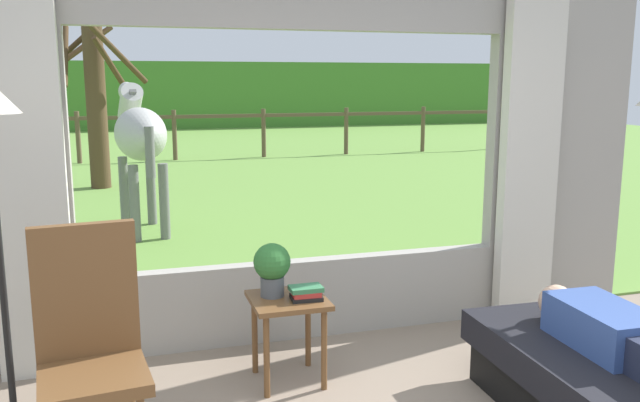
{
  "coord_description": "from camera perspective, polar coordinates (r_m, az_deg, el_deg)",
  "views": [
    {
      "loc": [
        -1.16,
        -2.0,
        1.79
      ],
      "look_at": [
        0.0,
        1.8,
        1.05
      ],
      "focal_mm": 36.98,
      "sensor_mm": 36.0,
      "label": 1
    }
  ],
  "objects": [
    {
      "name": "book_stack",
      "position": [
        3.87,
        -1.21,
        -7.96
      ],
      "size": [
        0.19,
        0.15,
        0.08
      ],
      "color": "black",
      "rests_on": "side_table"
    },
    {
      "name": "pasture_fence_line",
      "position": [
        14.89,
        -12.5,
        6.26
      ],
      "size": [
        16.1,
        0.1,
        1.1
      ],
      "color": "brown",
      "rests_on": "outdoor_pasture_lawn"
    },
    {
      "name": "back_wall_with_window",
      "position": [
        4.45,
        -1.73,
        3.56
      ],
      "size": [
        5.2,
        0.12,
        2.55
      ],
      "color": "#9E998E",
      "rests_on": "ground_plane"
    },
    {
      "name": "side_table",
      "position": [
        3.95,
        -2.77,
        -9.66
      ],
      "size": [
        0.44,
        0.44,
        0.52
      ],
      "color": "brown",
      "rests_on": "ground_plane"
    },
    {
      "name": "rocking_chair",
      "position": [
        3.34,
        -19.24,
        -11.91
      ],
      "size": [
        0.53,
        0.73,
        1.12
      ],
      "rotation": [
        0.0,
        0.0,
        0.11
      ],
      "color": "brown",
      "rests_on": "ground_plane"
    },
    {
      "name": "distant_hill_ridge",
      "position": [
        25.03,
        -14.44,
        8.85
      ],
      "size": [
        36.0,
        2.0,
        2.4
      ],
      "primitive_type": "cube",
      "color": "#427B2C",
      "rests_on": "ground_plane"
    },
    {
      "name": "horse",
      "position": [
        7.9,
        -15.38,
        5.56
      ],
      "size": [
        0.71,
        1.81,
        1.73
      ],
      "rotation": [
        0.0,
        0.0,
        0.12
      ],
      "color": "#B2B2AD",
      "rests_on": "outdoor_pasture_lawn"
    },
    {
      "name": "recliner_sofa",
      "position": [
        3.77,
        24.49,
        -15.06
      ],
      "size": [
        0.96,
        1.73,
        0.42
      ],
      "rotation": [
        0.0,
        0.0,
        -0.03
      ],
      "color": "black",
      "rests_on": "ground_plane"
    },
    {
      "name": "reclining_person",
      "position": [
        3.62,
        25.39,
        -10.99
      ],
      "size": [
        0.36,
        1.43,
        0.22
      ],
      "rotation": [
        0.0,
        0.0,
        -0.03
      ],
      "color": "#334C8C",
      "rests_on": "recliner_sofa"
    },
    {
      "name": "curtain_panel_right",
      "position": [
        5.04,
        17.63,
        3.33
      ],
      "size": [
        0.44,
        0.1,
        2.4
      ],
      "primitive_type": "cube",
      "color": "beige",
      "rests_on": "ground_plane"
    },
    {
      "name": "potted_plant",
      "position": [
        3.9,
        -4.17,
        -5.65
      ],
      "size": [
        0.22,
        0.22,
        0.32
      ],
      "color": "#4C5156",
      "rests_on": "side_table"
    },
    {
      "name": "pasture_tree",
      "position": [
        11.34,
        -18.88,
        9.22
      ],
      "size": [
        1.56,
        1.53,
        3.08
      ],
      "color": "#4C3823",
      "rests_on": "outdoor_pasture_lawn"
    },
    {
      "name": "outdoor_pasture_lawn",
      "position": [
        15.31,
        -12.5,
        3.6
      ],
      "size": [
        36.0,
        21.68,
        0.02
      ],
      "primitive_type": "cube",
      "color": "olive",
      "rests_on": "ground_plane"
    },
    {
      "name": "curtain_panel_left",
      "position": [
        4.19,
        -24.07,
        1.55
      ],
      "size": [
        0.44,
        0.1,
        2.4
      ],
      "primitive_type": "cube",
      "color": "beige",
      "rests_on": "ground_plane"
    }
  ]
}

